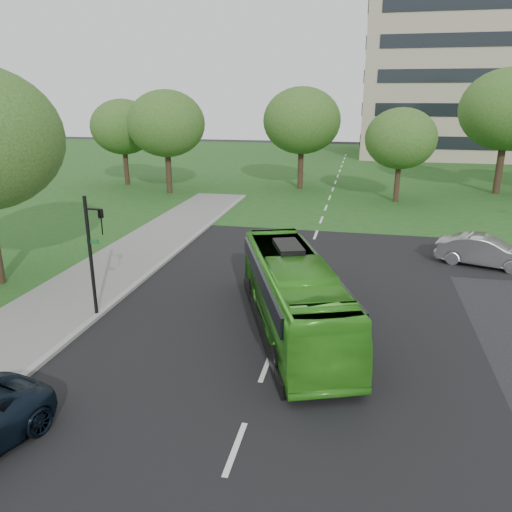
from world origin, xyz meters
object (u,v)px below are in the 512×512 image
at_px(tree_park_d, 508,110).
at_px(tree_park_f, 123,127).
at_px(tree_park_b, 302,121).
at_px(bus, 293,294).
at_px(tree_park_a, 166,124).
at_px(traffic_light, 93,248).
at_px(tree_park_c, 401,139).
at_px(sedan, 485,251).

relative_size(tree_park_d, tree_park_f, 1.32).
bearing_deg(tree_park_b, bus, -83.26).
relative_size(tree_park_a, tree_park_b, 0.97).
relative_size(tree_park_a, traffic_light, 1.83).
height_order(tree_park_c, bus, tree_park_c).
distance_m(tree_park_c, tree_park_d, 10.57).
height_order(tree_park_b, sedan, tree_park_b).
relative_size(sedan, traffic_light, 0.97).
height_order(tree_park_a, tree_park_d, tree_park_d).
height_order(tree_park_b, tree_park_c, tree_park_b).
xyz_separation_m(tree_park_c, tree_park_d, (8.79, 5.49, 2.08)).
height_order(tree_park_b, bus, tree_park_b).
bearing_deg(tree_park_f, tree_park_b, 4.50).
height_order(tree_park_b, tree_park_d, tree_park_d).
xyz_separation_m(tree_park_a, bus, (14.42, -24.46, -4.54)).
height_order(tree_park_b, tree_park_f, tree_park_b).
distance_m(tree_park_f, traffic_light, 30.94).
bearing_deg(traffic_light, tree_park_a, 109.33).
relative_size(tree_park_d, traffic_light, 2.20).
bearing_deg(tree_park_a, sedan, -33.78).
relative_size(tree_park_b, bus, 0.90).
height_order(tree_park_c, tree_park_f, tree_park_f).
distance_m(tree_park_a, sedan, 28.00).
bearing_deg(traffic_light, tree_park_f, 117.78).
bearing_deg(bus, sedan, 27.17).
height_order(tree_park_c, traffic_light, tree_park_c).
height_order(tree_park_f, sedan, tree_park_f).
distance_m(tree_park_b, tree_park_d, 17.21).
height_order(sedan, traffic_light, traffic_light).
xyz_separation_m(tree_park_b, tree_park_d, (17.13, 1.22, 1.01)).
height_order(tree_park_c, sedan, tree_park_c).
xyz_separation_m(tree_park_a, tree_park_b, (11.00, 4.48, 0.14)).
relative_size(tree_park_a, tree_park_f, 1.10).
relative_size(tree_park_f, bus, 0.80).
height_order(tree_park_d, sedan, tree_park_d).
distance_m(tree_park_a, traffic_light, 26.13).
bearing_deg(tree_park_c, sedan, -77.16).
bearing_deg(sedan, tree_park_f, 74.91).
bearing_deg(sedan, tree_park_a, 74.13).
xyz_separation_m(tree_park_d, traffic_light, (-21.18, -30.70, -4.29)).
distance_m(tree_park_d, tree_park_f, 33.85).
xyz_separation_m(tree_park_d, sedan, (-5.26, -21.01, -6.32)).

